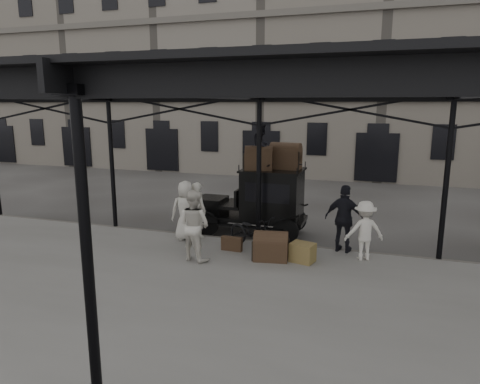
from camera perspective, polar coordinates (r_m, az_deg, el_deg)
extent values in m
plane|color=#383533|center=(11.26, -0.35, -10.23)|extent=(120.00, 120.00, 0.00)
cube|color=slate|center=(9.51, -4.27, -14.05)|extent=(28.00, 8.00, 0.15)
cylinder|color=black|center=(12.53, 2.52, 2.24)|extent=(0.14, 0.14, 4.30)
cylinder|color=black|center=(5.66, -19.55, -10.25)|extent=(0.14, 0.14, 4.30)
cube|color=black|center=(12.37, 2.62, 12.95)|extent=(22.00, 0.10, 0.45)
cube|color=black|center=(5.28, -21.31, 13.97)|extent=(22.00, 0.10, 0.45)
cube|color=black|center=(8.86, -3.97, 14.56)|extent=(22.50, 9.00, 0.08)
cube|color=silver|center=(8.87, -3.98, 15.01)|extent=(18.00, 7.00, 0.04)
cube|color=slate|center=(28.25, 11.76, 17.11)|extent=(64.00, 8.00, 14.00)
cylinder|color=black|center=(13.87, -4.49, -4.27)|extent=(0.80, 0.10, 0.80)
cylinder|color=black|center=(15.16, -2.41, -2.86)|extent=(0.80, 0.10, 0.80)
cylinder|color=black|center=(13.13, 6.10, -5.22)|extent=(0.80, 0.10, 0.80)
cylinder|color=black|center=(14.49, 7.29, -3.64)|extent=(0.80, 0.10, 0.80)
cube|color=black|center=(14.08, 1.34, -3.36)|extent=(3.60, 1.25, 0.12)
cube|color=black|center=(14.44, -3.79, -1.78)|extent=(0.90, 1.00, 0.55)
cube|color=black|center=(14.62, -5.50, -1.64)|extent=(0.06, 0.70, 0.55)
cube|color=black|center=(14.15, -0.78, -1.62)|extent=(0.70, 1.30, 0.10)
cube|color=black|center=(13.70, 4.36, -0.38)|extent=(1.80, 1.45, 1.55)
cube|color=black|center=(12.97, 3.61, -0.15)|extent=(1.40, 0.02, 0.60)
cube|color=black|center=(13.56, 4.42, 2.93)|extent=(1.90, 1.55, 0.06)
imported|color=beige|center=(13.20, -5.66, -2.37)|extent=(0.74, 0.63, 1.72)
imported|color=silver|center=(11.28, -6.13, -4.41)|extent=(1.08, 0.94, 1.88)
imported|color=beige|center=(12.98, -7.22, -2.46)|extent=(1.05, 0.90, 1.81)
imported|color=black|center=(12.14, 13.78, -3.49)|extent=(1.18, 0.68, 1.89)
imported|color=silver|center=(11.72, 16.26, -4.95)|extent=(1.16, 0.91, 1.58)
imported|color=black|center=(12.19, 1.83, -5.37)|extent=(1.92, 1.39, 0.96)
imported|color=black|center=(13.46, 2.91, 6.19)|extent=(0.66, 0.79, 1.48)
cube|color=olive|center=(11.37, 8.34, -7.98)|extent=(0.70, 0.59, 0.50)
cube|color=#402D1D|center=(12.19, 3.76, -6.64)|extent=(0.30, 0.62, 0.45)
cube|color=#402D1D|center=(12.08, -1.11, -6.91)|extent=(0.61, 0.18, 0.40)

